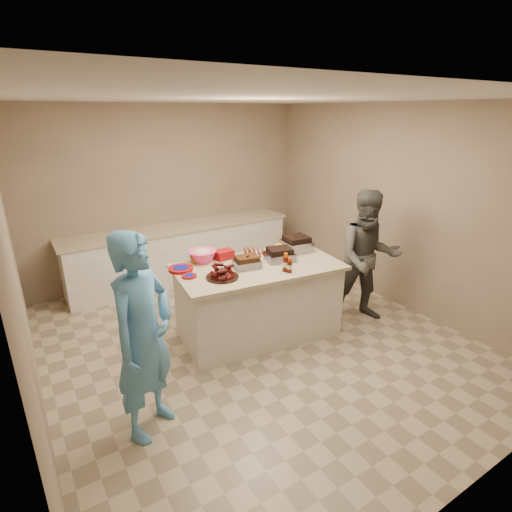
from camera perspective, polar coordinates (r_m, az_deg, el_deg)
room at (r=4.87m, az=-0.14°, el=-12.02°), size 4.50×5.00×2.70m
back_counter at (r=6.47m, az=-10.54°, el=0.42°), size 3.60×0.64×0.90m
island at (r=5.01m, az=0.31°, el=-10.99°), size 2.01×1.22×0.90m
rib_platter at (r=4.29m, az=-4.82°, el=-3.11°), size 0.37×0.37×0.14m
pulled_pork_tray at (r=4.55m, az=-1.31°, el=-1.66°), size 0.33×0.27×0.09m
brisket_tray at (r=4.78m, az=3.39°, el=-0.63°), size 0.38×0.34×0.10m
roasting_pan at (r=5.13m, az=5.76°, el=0.78°), size 0.37×0.37×0.13m
coleslaw_bowl at (r=4.77m, az=-7.64°, el=-0.80°), size 0.37×0.37×0.23m
sausage_plate at (r=4.91m, az=-0.22°, el=-0.01°), size 0.40×0.40×0.05m
mac_cheese_dish at (r=5.16m, az=4.80°, el=0.93°), size 0.33×0.26×0.08m
bbq_bottle_a at (r=4.46m, az=4.22°, el=-2.17°), size 0.08×0.08×0.21m
bbq_bottle_b at (r=4.43m, az=4.77°, el=-2.34°), size 0.06×0.06×0.17m
mustard_bottle at (r=4.69m, az=-1.53°, el=-0.99°), size 0.05×0.05×0.11m
sauce_bowl at (r=4.75m, az=-1.42°, el=-0.70°), size 0.13×0.05×0.13m
plate_stack_large at (r=4.55m, az=-10.69°, el=-2.03°), size 0.31×0.31×0.03m
plate_stack_small at (r=4.36m, az=-9.50°, el=-2.98°), size 0.18×0.18×0.02m
plastic_cup at (r=4.72m, az=-8.75°, el=-1.08°), size 0.12×0.11×0.11m
basket_stack at (r=4.84m, az=-4.59°, el=-0.38°), size 0.22×0.17×0.11m
guest_blue at (r=3.89m, az=-14.43°, el=-22.38°), size 1.56×1.82×0.42m
guest_gray at (r=5.55m, az=14.83°, el=-8.47°), size 1.57×1.88×0.64m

